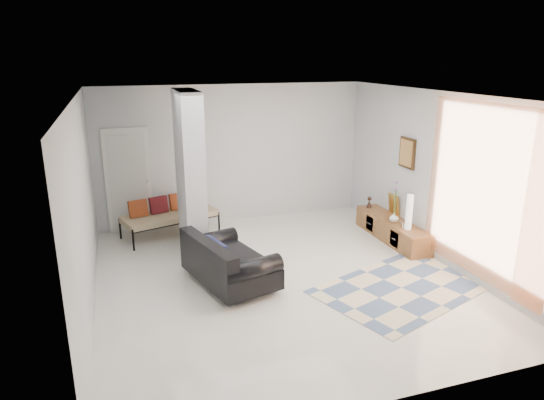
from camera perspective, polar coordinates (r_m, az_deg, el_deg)
name	(u,v)px	position (r m, az deg, el deg)	size (l,w,h in m)	color
floor	(281,278)	(7.67, 1.05, -9.15)	(6.00, 6.00, 0.00)	white
ceiling	(282,96)	(6.93, 1.17, 12.19)	(6.00, 6.00, 0.00)	white
wall_back	(233,154)	(9.98, -4.60, 5.40)	(6.00, 6.00, 0.00)	silver
wall_front	(389,276)	(4.62, 13.60, -8.66)	(6.00, 6.00, 0.00)	silver
wall_left	(84,209)	(6.82, -21.29, -1.05)	(6.00, 6.00, 0.00)	silver
wall_right	(438,178)	(8.46, 18.99, 2.49)	(6.00, 6.00, 0.00)	silver
partition_column	(190,173)	(8.43, -9.61, 3.12)	(0.35, 1.20, 2.80)	silver
hallway_door	(128,181)	(9.76, -16.56, 2.21)	(0.85, 0.06, 2.04)	white
curtain	(484,193)	(7.55, 23.71, 0.72)	(2.55, 2.55, 0.00)	orange
wall_art	(407,153)	(9.11, 15.62, 5.35)	(0.04, 0.45, 0.55)	#3B2410
media_console	(392,229)	(9.38, 13.91, -3.38)	(0.45, 1.98, 0.80)	brown
loveseat	(226,263)	(7.36, -5.41, -7.36)	(1.31, 1.77, 0.76)	silver
daybed	(168,214)	(9.49, -12.13, -1.67)	(1.89, 1.22, 0.77)	black
area_rug	(402,288)	(7.60, 15.01, -9.97)	(2.47, 1.65, 0.01)	beige
cylinder_lamp	(409,212)	(8.79, 15.84, -1.37)	(0.12, 0.12, 0.63)	white
bronze_figurine	(369,202)	(9.91, 11.38, -0.25)	(0.11, 0.11, 0.23)	#331F16
vase	(394,217)	(9.17, 14.16, -1.99)	(0.17, 0.17, 0.17)	white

